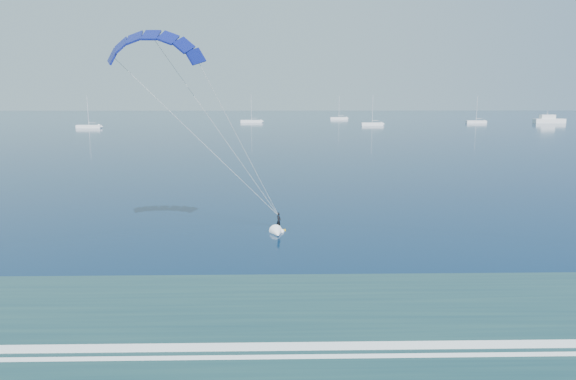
# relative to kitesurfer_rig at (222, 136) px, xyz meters

# --- Properties ---
(kitesurfer_rig) EXTENTS (13.11, 9.78, 16.24)m
(kitesurfer_rig) POSITION_rel_kitesurfer_rig_xyz_m (0.00, 0.00, 0.00)
(kitesurfer_rig) COLOR gold
(kitesurfer_rig) RESTS_ON ground
(motor_yacht) EXTENTS (13.31, 3.55, 5.73)m
(motor_yacht) POSITION_rel_kitesurfer_rig_xyz_m (124.10, 188.44, -6.72)
(motor_yacht) COLOR white
(motor_yacht) RESTS_ON ground
(sailboat_0) EXTENTS (8.82, 2.40, 11.97)m
(sailboat_0) POSITION_rel_kitesurfer_rig_xyz_m (-65.30, 153.60, -7.49)
(sailboat_0) COLOR white
(sailboat_0) RESTS_ON ground
(sailboat_1) EXTENTS (9.68, 2.40, 12.92)m
(sailboat_1) POSITION_rel_kitesurfer_rig_xyz_m (-7.64, 196.13, -7.49)
(sailboat_1) COLOR white
(sailboat_1) RESTS_ON ground
(sailboat_2) EXTENTS (8.73, 2.40, 12.11)m
(sailboat_2) POSITION_rel_kitesurfer_rig_xyz_m (42.37, 170.10, -7.49)
(sailboat_2) COLOR white
(sailboat_2) RESTS_ON ground
(sailboat_3) EXTENTS (8.90, 2.40, 12.08)m
(sailboat_3) POSITION_rel_kitesurfer_rig_xyz_m (35.98, 229.79, -7.49)
(sailboat_3) COLOR white
(sailboat_3) RESTS_ON ground
(sailboat_4) EXTENTS (8.73, 2.40, 11.92)m
(sailboat_4) POSITION_rel_kitesurfer_rig_xyz_m (91.86, 188.70, -7.49)
(sailboat_4) COLOR white
(sailboat_4) RESTS_ON ground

